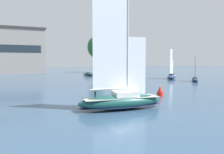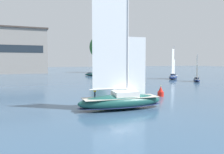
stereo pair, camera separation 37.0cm
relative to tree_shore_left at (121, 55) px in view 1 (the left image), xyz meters
name	(u,v)px [view 1 (the left image)]	position (x,y,z in m)	size (l,w,h in m)	color
ground_plane	(121,109)	(-39.99, -83.65, -9.43)	(400.00, 400.00, 0.00)	#385675
waterfront_building	(0,51)	(-60.06, 11.38, 1.80)	(42.27, 17.88, 22.39)	gray
tree_shore_left	(121,55)	(0.00, 0.00, 0.00)	(6.54, 6.54, 13.47)	#4C3828
tree_shore_center	(96,47)	(-14.00, 0.41, 3.98)	(9.31, 9.31, 19.16)	#4C3828
sailboat_main	(121,100)	(-39.97, -83.65, -8.22)	(11.52, 3.81, 15.60)	#194C47
sailboat_moored_near_marina	(128,75)	(-13.15, -34.03, -8.64)	(5.41, 6.66, 9.34)	#232328
sailboat_moored_mid_channel	(171,76)	(-3.47, -47.81, -8.51)	(7.67, 7.09, 11.25)	navy
sailboat_moored_far_slip	(89,74)	(-25.06, -21.72, -8.80)	(4.66, 6.87, 9.26)	#194C47
sailboat_moored_outer_mooring	(195,79)	(-2.99, -58.22, -8.71)	(5.02, 5.87, 8.37)	navy
channel_buoy	(160,92)	(-29.27, -77.10, -8.66)	(1.08, 1.08, 1.96)	red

